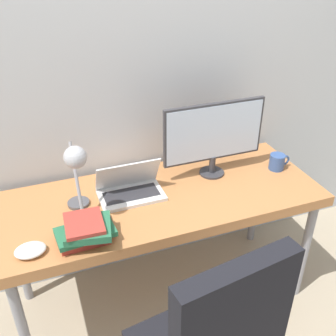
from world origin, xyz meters
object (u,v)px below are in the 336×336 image
desk_lamp (76,167)px  laptop (130,188)px  monitor (214,134)px  book_stack (86,231)px  game_controller (30,250)px  mug (277,162)px

desk_lamp → laptop: bearing=23.8°
monitor → desk_lamp: 0.79m
desk_lamp → book_stack: size_ratio=1.53×
book_stack → game_controller: size_ratio=1.99×
laptop → game_controller: bearing=-152.0°
mug → game_controller: 1.43m
laptop → desk_lamp: size_ratio=0.82×
monitor → mug: size_ratio=4.49×
book_stack → laptop: bearing=45.1°
monitor → book_stack: monitor is taller
book_stack → mug: book_stack is taller
laptop → mug: bearing=-2.4°
monitor → desk_lamp: size_ratio=1.42×
laptop → monitor: size_ratio=0.58×
laptop → desk_lamp: desk_lamp is taller
book_stack → mug: bearing=11.9°
monitor → mug: (0.38, -0.09, -0.20)m
laptop → game_controller: 0.60m
monitor → laptop: bearing=-174.2°
laptop → desk_lamp: (-0.27, -0.12, 0.25)m
game_controller → book_stack: bearing=-1.0°
laptop → desk_lamp: 0.39m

